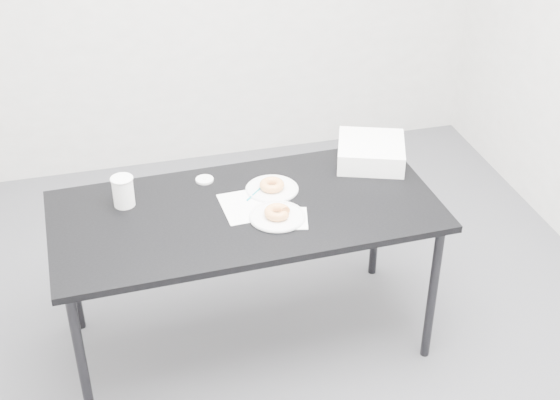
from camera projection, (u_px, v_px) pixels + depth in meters
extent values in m
plane|color=#4F4F55|center=(252.00, 354.00, 3.79)|extent=(4.00, 4.00, 0.00)
cube|color=black|center=(246.00, 211.00, 3.46)|extent=(1.74, 0.86, 0.03)
cylinder|color=black|center=(82.00, 364.00, 3.21)|extent=(0.04, 0.04, 0.75)
cylinder|color=black|center=(71.00, 268.00, 3.76)|extent=(0.04, 0.04, 0.75)
cylinder|color=black|center=(432.00, 294.00, 3.59)|extent=(0.04, 0.04, 0.75)
cylinder|color=black|center=(376.00, 216.00, 4.14)|extent=(0.04, 0.04, 0.75)
cube|color=white|center=(246.00, 206.00, 3.47)|extent=(0.22, 0.27, 0.00)
cube|color=green|center=(258.00, 193.00, 3.56)|extent=(0.04, 0.04, 0.00)
cylinder|color=#0E879B|center=(254.00, 194.00, 3.55)|extent=(0.09, 0.09, 0.01)
cube|color=white|center=(287.00, 218.00, 3.39)|extent=(0.21, 0.21, 0.00)
cylinder|color=silver|center=(277.00, 216.00, 3.39)|extent=(0.25, 0.25, 0.01)
torus|color=#E48948|center=(277.00, 212.00, 3.38)|extent=(0.15, 0.15, 0.04)
cylinder|color=silver|center=(272.00, 189.00, 3.59)|extent=(0.24, 0.24, 0.01)
torus|color=#E48948|center=(272.00, 185.00, 3.58)|extent=(0.14, 0.14, 0.04)
cylinder|color=white|center=(123.00, 191.00, 3.44)|extent=(0.09, 0.09, 0.14)
cylinder|color=white|center=(205.00, 180.00, 3.65)|extent=(0.08, 0.08, 0.01)
cube|color=white|center=(371.00, 152.00, 3.78)|extent=(0.41, 0.41, 0.11)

